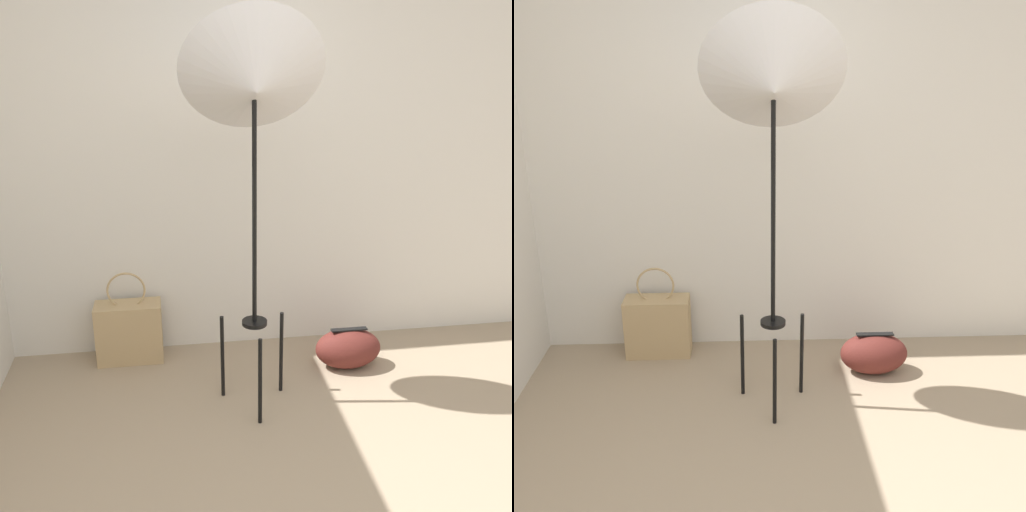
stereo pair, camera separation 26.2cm
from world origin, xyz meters
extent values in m
cube|color=silver|center=(0.00, 2.32, 1.30)|extent=(8.00, 0.05, 2.60)
cylinder|color=black|center=(-0.05, 1.44, 0.23)|extent=(0.02, 0.02, 0.46)
cylinder|color=black|center=(-0.21, 1.71, 0.23)|extent=(0.02, 0.02, 0.46)
cylinder|color=black|center=(0.10, 1.71, 0.23)|extent=(0.02, 0.02, 0.46)
cylinder|color=black|center=(-0.05, 1.62, 0.46)|extent=(0.13, 0.13, 0.02)
cylinder|color=black|center=(-0.05, 1.62, 1.04)|extent=(0.02, 0.02, 1.15)
cone|color=silver|center=(-0.05, 1.62, 1.61)|extent=(0.66, 0.50, 0.63)
cube|color=tan|center=(-0.71, 2.17, 0.18)|extent=(0.38, 0.17, 0.36)
torus|color=tan|center=(-0.71, 2.17, 0.44)|extent=(0.22, 0.01, 0.22)
ellipsoid|color=#5B231E|center=(0.53, 1.90, 0.12)|extent=(0.38, 0.23, 0.23)
cube|color=black|center=(0.53, 1.90, 0.24)|extent=(0.21, 0.04, 0.01)
camera|label=1|loc=(-0.45, -1.03, 1.78)|focal=42.00mm
camera|label=2|loc=(-0.18, -1.05, 1.78)|focal=42.00mm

